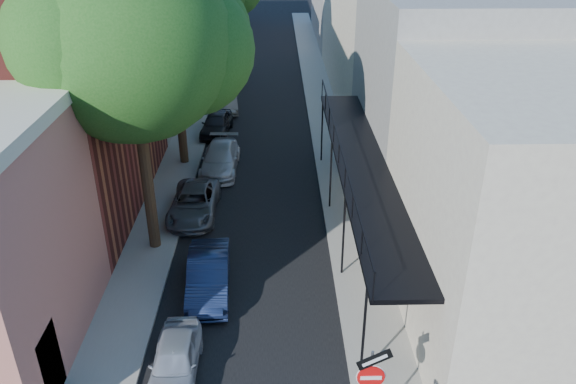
{
  "coord_description": "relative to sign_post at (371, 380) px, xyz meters",
  "views": [
    {
      "loc": [
        1.0,
        -8.68,
        12.04
      ],
      "look_at": [
        1.38,
        9.21,
        2.8
      ],
      "focal_mm": 35.0,
      "sensor_mm": 36.0,
      "label": 1
    }
  ],
  "objects": [
    {
      "name": "sign_post",
      "position": [
        0.0,
        0.0,
        0.0
      ],
      "size": [
        0.89,
        0.17,
        2.99
      ],
      "color": "#595B60",
      "rests_on": "ground"
    },
    {
      "name": "parked_car_c",
      "position": [
        -5.74,
        11.57,
        -1.45
      ],
      "size": [
        2.0,
        4.22,
        1.17
      ],
      "primitive_type": "imported",
      "rotation": [
        0.0,
        0.0,
        -0.02
      ],
      "color": "#5A5C61",
      "rests_on": "ground"
    },
    {
      "name": "parked_car_e",
      "position": [
        -5.65,
        21.19,
        -1.39
      ],
      "size": [
        1.88,
        3.91,
        1.29
      ],
      "primitive_type": "imported",
      "rotation": [
        0.0,
        0.0,
        -0.1
      ],
      "color": "black",
      "rests_on": "ground"
    },
    {
      "name": "road_surface",
      "position": [
        -3.16,
        29.03,
        -2.03
      ],
      "size": [
        6.0,
        64.0,
        0.01
      ],
      "primitive_type": "cube",
      "color": "black",
      "rests_on": "ground"
    },
    {
      "name": "oak_near",
      "position": [
        -6.53,
        9.29,
        5.84
      ],
      "size": [
        7.48,
        6.8,
        11.42
      ],
      "color": "#362515",
      "rests_on": "ground"
    },
    {
      "name": "sidewalk_right",
      "position": [
        0.84,
        29.03,
        -1.98
      ],
      "size": [
        2.0,
        64.0,
        0.12
      ],
      "primitive_type": "cube",
      "color": "gray",
      "rests_on": "ground"
    },
    {
      "name": "parked_car_g",
      "position": [
        -5.76,
        31.91,
        -1.4
      ],
      "size": [
        2.17,
        4.61,
        1.27
      ],
      "primitive_type": "imported",
      "rotation": [
        0.0,
        0.0,
        -0.01
      ],
      "color": "#9FA4B3",
      "rests_on": "ground"
    },
    {
      "name": "parked_car_d",
      "position": [
        -5.01,
        16.15,
        -1.4
      ],
      "size": [
        1.89,
        4.4,
        1.26
      ],
      "primitive_type": "imported",
      "rotation": [
        0.0,
        0.0,
        -0.03
      ],
      "color": "#B9B9BD",
      "rests_on": "ground"
    },
    {
      "name": "parked_car_a",
      "position": [
        -5.1,
        2.29,
        -1.48
      ],
      "size": [
        1.36,
        3.3,
        1.12
      ],
      "primitive_type": "imported",
      "rotation": [
        0.0,
        0.0,
        0.01
      ],
      "color": "#A2A8B4",
      "rests_on": "ground"
    },
    {
      "name": "parked_car_f",
      "position": [
        -5.34,
        25.35,
        -1.45
      ],
      "size": [
        1.64,
        3.66,
        1.17
      ],
      "primitive_type": "imported",
      "rotation": [
        0.0,
        0.0,
        0.12
      ],
      "color": "#6B645A",
      "rests_on": "ground"
    },
    {
      "name": "buildings_left",
      "position": [
        -12.46,
        27.79,
        2.9
      ],
      "size": [
        10.1,
        59.1,
        12.0
      ],
      "color": "#C06F62",
      "rests_on": "ground"
    },
    {
      "name": "parked_car_b",
      "position": [
        -4.56,
        6.22,
        -1.38
      ],
      "size": [
        1.62,
        4.05,
        1.31
      ],
      "primitive_type": "imported",
      "rotation": [
        0.0,
        0.0,
        0.06
      ],
      "color": "#142040",
      "rests_on": "ground"
    },
    {
      "name": "buildings_right",
      "position": [
        5.83,
        28.51,
        2.39
      ],
      "size": [
        9.8,
        55.0,
        10.0
      ],
      "color": "beige",
      "rests_on": "ground"
    },
    {
      "name": "oak_mid",
      "position": [
        -6.58,
        17.26,
        5.02
      ],
      "size": [
        6.6,
        6.0,
        10.2
      ],
      "color": "#362515",
      "rests_on": "ground"
    },
    {
      "name": "sidewalk_left",
      "position": [
        -7.16,
        29.03,
        -1.98
      ],
      "size": [
        2.0,
        64.0,
        0.12
      ],
      "primitive_type": "cube",
      "color": "gray",
      "rests_on": "ground"
    }
  ]
}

